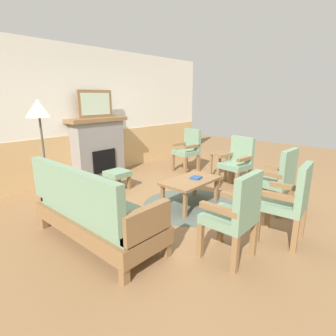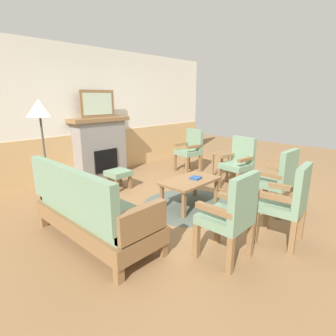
{
  "view_description": "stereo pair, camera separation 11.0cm",
  "coord_description": "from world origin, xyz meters",
  "px_view_note": "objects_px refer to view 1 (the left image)",
  "views": [
    {
      "loc": [
        -3.24,
        -2.52,
        1.72
      ],
      "look_at": [
        0.0,
        0.35,
        0.55
      ],
      "focal_mm": 28.57,
      "sensor_mm": 36.0,
      "label": 1
    },
    {
      "loc": [
        -3.16,
        -2.6,
        1.72
      ],
      "look_at": [
        0.0,
        0.35,
        0.55
      ],
      "focal_mm": 28.57,
      "sensor_mm": 36.0,
      "label": 2
    }
  ],
  "objects_px": {
    "armchair_front_center": "(290,199)",
    "side_table": "(223,158)",
    "footstool": "(117,175)",
    "floor_lamp_by_couch": "(39,116)",
    "armchair_near_fireplace": "(238,161)",
    "couch": "(94,212)",
    "fireplace": "(99,147)",
    "armchair_front_left": "(278,177)",
    "armchair_corner_left": "(235,212)",
    "coffee_table": "(191,183)",
    "book_on_table": "(196,178)",
    "framed_picture": "(96,104)",
    "armchair_by_window_left": "(188,148)"
  },
  "relations": [
    {
      "from": "armchair_front_center",
      "to": "armchair_near_fireplace",
      "type": "bearing_deg",
      "value": 45.23
    },
    {
      "from": "fireplace",
      "to": "framed_picture",
      "type": "height_order",
      "value": "framed_picture"
    },
    {
      "from": "armchair_by_window_left",
      "to": "armchair_front_left",
      "type": "bearing_deg",
      "value": -111.23
    },
    {
      "from": "couch",
      "to": "floor_lamp_by_couch",
      "type": "relative_size",
      "value": 1.07
    },
    {
      "from": "side_table",
      "to": "couch",
      "type": "bearing_deg",
      "value": -176.09
    },
    {
      "from": "fireplace",
      "to": "armchair_near_fireplace",
      "type": "xyz_separation_m",
      "value": [
        1.31,
        -2.6,
        -0.11
      ]
    },
    {
      "from": "armchair_front_left",
      "to": "side_table",
      "type": "relative_size",
      "value": 1.78
    },
    {
      "from": "armchair_front_center",
      "to": "armchair_corner_left",
      "type": "bearing_deg",
      "value": 158.32
    },
    {
      "from": "footstool",
      "to": "armchair_front_center",
      "type": "relative_size",
      "value": 0.41
    },
    {
      "from": "coffee_table",
      "to": "floor_lamp_by_couch",
      "type": "bearing_deg",
      "value": 136.71
    },
    {
      "from": "armchair_by_window_left",
      "to": "floor_lamp_by_couch",
      "type": "bearing_deg",
      "value": 176.43
    },
    {
      "from": "coffee_table",
      "to": "armchair_front_center",
      "type": "distance_m",
      "value": 1.54
    },
    {
      "from": "armchair_corner_left",
      "to": "side_table",
      "type": "distance_m",
      "value": 3.04
    },
    {
      "from": "fireplace",
      "to": "couch",
      "type": "height_order",
      "value": "fireplace"
    },
    {
      "from": "armchair_near_fireplace",
      "to": "floor_lamp_by_couch",
      "type": "height_order",
      "value": "floor_lamp_by_couch"
    },
    {
      "from": "couch",
      "to": "armchair_corner_left",
      "type": "bearing_deg",
      "value": -60.35
    },
    {
      "from": "fireplace",
      "to": "floor_lamp_by_couch",
      "type": "relative_size",
      "value": 0.77
    },
    {
      "from": "book_on_table",
      "to": "side_table",
      "type": "distance_m",
      "value": 1.67
    },
    {
      "from": "armchair_front_left",
      "to": "floor_lamp_by_couch",
      "type": "relative_size",
      "value": 0.58
    },
    {
      "from": "armchair_front_center",
      "to": "side_table",
      "type": "height_order",
      "value": "armchair_front_center"
    },
    {
      "from": "fireplace",
      "to": "armchair_front_center",
      "type": "distance_m",
      "value": 3.99
    },
    {
      "from": "book_on_table",
      "to": "floor_lamp_by_couch",
      "type": "distance_m",
      "value": 2.5
    },
    {
      "from": "footstool",
      "to": "floor_lamp_by_couch",
      "type": "distance_m",
      "value": 1.75
    },
    {
      "from": "footstool",
      "to": "floor_lamp_by_couch",
      "type": "bearing_deg",
      "value": 179.78
    },
    {
      "from": "fireplace",
      "to": "framed_picture",
      "type": "distance_m",
      "value": 0.91
    },
    {
      "from": "book_on_table",
      "to": "armchair_front_center",
      "type": "distance_m",
      "value": 1.51
    },
    {
      "from": "coffee_table",
      "to": "fireplace",
      "type": "bearing_deg",
      "value": 90.57
    },
    {
      "from": "floor_lamp_by_couch",
      "to": "armchair_front_left",
      "type": "bearing_deg",
      "value": -48.72
    },
    {
      "from": "armchair_by_window_left",
      "to": "book_on_table",
      "type": "bearing_deg",
      "value": -139.09
    },
    {
      "from": "framed_picture",
      "to": "side_table",
      "type": "height_order",
      "value": "framed_picture"
    },
    {
      "from": "book_on_table",
      "to": "armchair_front_left",
      "type": "height_order",
      "value": "armchair_front_left"
    },
    {
      "from": "coffee_table",
      "to": "armchair_corner_left",
      "type": "distance_m",
      "value": 1.51
    },
    {
      "from": "armchair_front_left",
      "to": "couch",
      "type": "bearing_deg",
      "value": 151.37
    },
    {
      "from": "fireplace",
      "to": "footstool",
      "type": "bearing_deg",
      "value": -105.38
    },
    {
      "from": "framed_picture",
      "to": "couch",
      "type": "bearing_deg",
      "value": -125.73
    },
    {
      "from": "framed_picture",
      "to": "armchair_near_fireplace",
      "type": "height_order",
      "value": "framed_picture"
    },
    {
      "from": "footstool",
      "to": "couch",
      "type": "bearing_deg",
      "value": -136.17
    },
    {
      "from": "coffee_table",
      "to": "book_on_table",
      "type": "bearing_deg",
      "value": -20.93
    },
    {
      "from": "armchair_corner_left",
      "to": "couch",
      "type": "bearing_deg",
      "value": 119.65
    },
    {
      "from": "book_on_table",
      "to": "armchair_corner_left",
      "type": "distance_m",
      "value": 1.53
    },
    {
      "from": "couch",
      "to": "footstool",
      "type": "bearing_deg",
      "value": 43.83
    },
    {
      "from": "framed_picture",
      "to": "coffee_table",
      "type": "relative_size",
      "value": 0.83
    },
    {
      "from": "armchair_front_left",
      "to": "armchair_by_window_left",
      "type": "bearing_deg",
      "value": 68.77
    },
    {
      "from": "armchair_front_center",
      "to": "framed_picture",
      "type": "bearing_deg",
      "value": 88.95
    },
    {
      "from": "footstool",
      "to": "armchair_front_left",
      "type": "height_order",
      "value": "armchair_front_left"
    },
    {
      "from": "couch",
      "to": "armchair_by_window_left",
      "type": "relative_size",
      "value": 1.84
    },
    {
      "from": "couch",
      "to": "armchair_corner_left",
      "type": "xyz_separation_m",
      "value": [
        0.8,
        -1.4,
        0.14
      ]
    },
    {
      "from": "armchair_near_fireplace",
      "to": "side_table",
      "type": "relative_size",
      "value": 1.78
    },
    {
      "from": "framed_picture",
      "to": "armchair_front_left",
      "type": "bearing_deg",
      "value": -78.55
    },
    {
      "from": "fireplace",
      "to": "armchair_front_left",
      "type": "xyz_separation_m",
      "value": [
        0.72,
        -3.57,
        -0.11
      ]
    }
  ]
}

